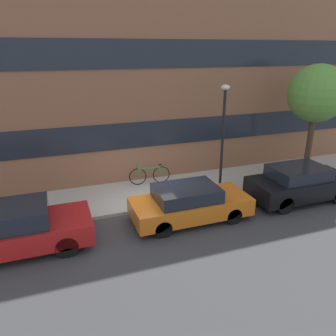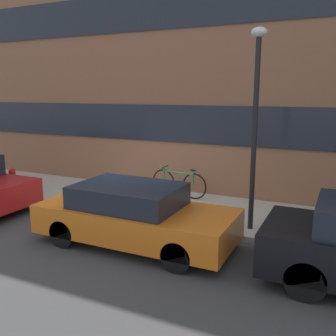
{
  "view_description": "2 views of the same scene",
  "coord_description": "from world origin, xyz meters",
  "px_view_note": "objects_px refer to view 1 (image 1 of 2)",
  "views": [
    {
      "loc": [
        -3.09,
        -10.27,
        5.59
      ],
      "look_at": [
        0.71,
        0.3,
        1.47
      ],
      "focal_mm": 35.0,
      "sensor_mm": 36.0,
      "label": 1
    },
    {
      "loc": [
        4.75,
        -7.32,
        3.08
      ],
      "look_at": [
        1.19,
        0.16,
        1.39
      ],
      "focal_mm": 40.0,
      "sensor_mm": 36.0,
      "label": 2
    }
  ],
  "objects_px": {
    "parked_car_black": "(299,183)",
    "street_tree": "(317,94)",
    "lamp_post": "(223,127)",
    "parked_car_red": "(14,229)",
    "parked_car_orange": "(189,203)",
    "fire_hydrant": "(28,210)",
    "bicycle": "(150,175)"
  },
  "relations": [
    {
      "from": "fire_hydrant",
      "to": "parked_car_red",
      "type": "bearing_deg",
      "value": -99.0
    },
    {
      "from": "parked_car_orange",
      "to": "bicycle",
      "type": "xyz_separation_m",
      "value": [
        -0.45,
        3.24,
        -0.08
      ]
    },
    {
      "from": "parked_car_orange",
      "to": "street_tree",
      "type": "xyz_separation_m",
      "value": [
        6.38,
        1.67,
        3.18
      ]
    },
    {
      "from": "bicycle",
      "to": "lamp_post",
      "type": "height_order",
      "value": "lamp_post"
    },
    {
      "from": "bicycle",
      "to": "parked_car_orange",
      "type": "bearing_deg",
      "value": 103.57
    },
    {
      "from": "street_tree",
      "to": "lamp_post",
      "type": "distance_m",
      "value": 4.48
    },
    {
      "from": "street_tree",
      "to": "fire_hydrant",
      "type": "bearing_deg",
      "value": -179.82
    },
    {
      "from": "fire_hydrant",
      "to": "parked_car_black",
      "type": "bearing_deg",
      "value": -9.42
    },
    {
      "from": "parked_car_orange",
      "to": "street_tree",
      "type": "height_order",
      "value": "street_tree"
    },
    {
      "from": "parked_car_orange",
      "to": "bicycle",
      "type": "distance_m",
      "value": 3.28
    },
    {
      "from": "bicycle",
      "to": "street_tree",
      "type": "relative_size",
      "value": 0.36
    },
    {
      "from": "fire_hydrant",
      "to": "bicycle",
      "type": "xyz_separation_m",
      "value": [
        4.76,
        1.62,
        0.06
      ]
    },
    {
      "from": "parked_car_orange",
      "to": "street_tree",
      "type": "relative_size",
      "value": 0.83
    },
    {
      "from": "lamp_post",
      "to": "street_tree",
      "type": "bearing_deg",
      "value": 1.14
    },
    {
      "from": "parked_car_red",
      "to": "bicycle",
      "type": "height_order",
      "value": "parked_car_red"
    },
    {
      "from": "fire_hydrant",
      "to": "lamp_post",
      "type": "height_order",
      "value": "lamp_post"
    },
    {
      "from": "parked_car_red",
      "to": "fire_hydrant",
      "type": "distance_m",
      "value": 1.66
    },
    {
      "from": "parked_car_black",
      "to": "street_tree",
      "type": "distance_m",
      "value": 3.94
    },
    {
      "from": "parked_car_red",
      "to": "fire_hydrant",
      "type": "bearing_deg",
      "value": 81.0
    },
    {
      "from": "parked_car_black",
      "to": "fire_hydrant",
      "type": "relative_size",
      "value": 5.64
    },
    {
      "from": "parked_car_black",
      "to": "lamp_post",
      "type": "height_order",
      "value": "lamp_post"
    },
    {
      "from": "parked_car_orange",
      "to": "fire_hydrant",
      "type": "height_order",
      "value": "parked_car_orange"
    },
    {
      "from": "parked_car_red",
      "to": "lamp_post",
      "type": "height_order",
      "value": "lamp_post"
    },
    {
      "from": "parked_car_red",
      "to": "parked_car_orange",
      "type": "height_order",
      "value": "parked_car_red"
    },
    {
      "from": "parked_car_red",
      "to": "lamp_post",
      "type": "relative_size",
      "value": 1.0
    },
    {
      "from": "parked_car_orange",
      "to": "parked_car_black",
      "type": "bearing_deg",
      "value": -0.0
    },
    {
      "from": "parked_car_black",
      "to": "street_tree",
      "type": "height_order",
      "value": "street_tree"
    },
    {
      "from": "parked_car_orange",
      "to": "fire_hydrant",
      "type": "bearing_deg",
      "value": 162.65
    },
    {
      "from": "lamp_post",
      "to": "fire_hydrant",
      "type": "bearing_deg",
      "value": 179.6
    },
    {
      "from": "parked_car_orange",
      "to": "bicycle",
      "type": "relative_size",
      "value": 2.31
    },
    {
      "from": "parked_car_black",
      "to": "lamp_post",
      "type": "relative_size",
      "value": 0.95
    },
    {
      "from": "bicycle",
      "to": "street_tree",
      "type": "distance_m",
      "value": 7.73
    }
  ]
}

